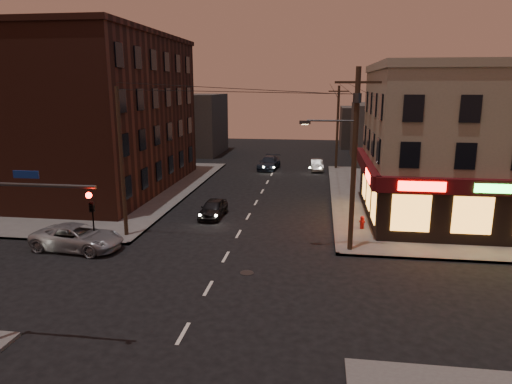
% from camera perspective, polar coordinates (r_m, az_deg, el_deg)
% --- Properties ---
extents(ground, '(120.00, 120.00, 0.00)m').
position_cam_1_polar(ground, '(21.77, -5.99, -11.88)').
color(ground, black).
rests_on(ground, ground).
extents(sidewalk_ne, '(24.00, 28.00, 0.15)m').
position_cam_1_polar(sidewalk_ne, '(41.30, 26.21, -0.93)').
color(sidewalk_ne, '#514F4C').
rests_on(sidewalk_ne, ground).
extents(sidewalk_nw, '(24.00, 28.00, 0.15)m').
position_cam_1_polar(sidewalk_nw, '(45.39, -22.56, 0.60)').
color(sidewalk_nw, '#514F4C').
rests_on(sidewalk_nw, ground).
extents(pizza_building, '(15.85, 12.85, 10.50)m').
position_cam_1_polar(pizza_building, '(34.55, 26.63, 5.42)').
color(pizza_building, '#9C9276').
rests_on(pizza_building, sidewalk_ne).
extents(brick_apartment, '(12.00, 20.00, 13.00)m').
position_cam_1_polar(brick_apartment, '(42.84, -19.25, 9.08)').
color(brick_apartment, '#421E15').
rests_on(brick_apartment, sidewalk_nw).
extents(bg_building_ne_a, '(10.00, 12.00, 7.00)m').
position_cam_1_polar(bg_building_ne_a, '(58.09, 17.06, 7.02)').
color(bg_building_ne_a, '#3F3D3A').
rests_on(bg_building_ne_a, ground).
extents(bg_building_nw, '(9.00, 10.00, 8.00)m').
position_cam_1_polar(bg_building_nw, '(63.88, -8.43, 8.42)').
color(bg_building_nw, '#3F3D3A').
rests_on(bg_building_nw, ground).
extents(bg_building_ne_b, '(8.00, 8.00, 6.00)m').
position_cam_1_polar(bg_building_ne_b, '(71.72, 13.75, 7.90)').
color(bg_building_ne_b, '#3F3D3A').
rests_on(bg_building_ne_b, ground).
extents(utility_pole_main, '(4.20, 0.44, 10.00)m').
position_cam_1_polar(utility_pole_main, '(25.20, 11.96, 5.07)').
color(utility_pole_main, '#382619').
rests_on(utility_pole_main, sidewalk_ne).
extents(utility_pole_far, '(0.26, 0.26, 9.00)m').
position_cam_1_polar(utility_pole_far, '(51.33, 10.14, 7.94)').
color(utility_pole_far, '#382619').
rests_on(utility_pole_far, sidewalk_ne).
extents(utility_pole_west, '(0.24, 0.24, 9.00)m').
position_cam_1_polar(utility_pole_west, '(28.52, -16.44, 3.49)').
color(utility_pole_west, '#382619').
rests_on(utility_pole_west, sidewalk_nw).
extents(traffic_signal, '(4.49, 0.32, 6.47)m').
position_cam_1_polar(traffic_signal, '(17.82, -28.65, -4.92)').
color(traffic_signal, '#333538').
rests_on(traffic_signal, ground).
extents(suv_cross, '(5.43, 2.94, 1.45)m').
position_cam_1_polar(suv_cross, '(28.09, -21.41, -5.30)').
color(suv_cross, gray).
rests_on(suv_cross, ground).
extents(sedan_near, '(1.66, 3.82, 1.28)m').
position_cam_1_polar(sedan_near, '(32.64, -5.38, -2.05)').
color(sedan_near, black).
rests_on(sedan_near, ground).
extents(sedan_mid, '(1.61, 3.84, 1.23)m').
position_cam_1_polar(sedan_mid, '(50.65, 7.59, 3.35)').
color(sedan_mid, slate).
rests_on(sedan_mid, ground).
extents(sedan_far, '(2.46, 5.03, 1.41)m').
position_cam_1_polar(sedan_far, '(51.11, 1.63, 3.65)').
color(sedan_far, '#1A2635').
rests_on(sedan_far, ground).
extents(fire_hydrant, '(0.38, 0.38, 0.85)m').
position_cam_1_polar(fire_hydrant, '(30.25, 13.13, -3.64)').
color(fire_hydrant, maroon).
rests_on(fire_hydrant, sidewalk_ne).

